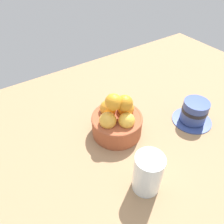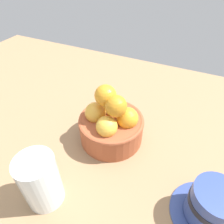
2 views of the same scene
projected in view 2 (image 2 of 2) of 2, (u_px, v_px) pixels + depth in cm
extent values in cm
cube|color=#997551|center=(111.00, 143.00, 49.91)|extent=(145.85, 84.84, 3.88)
cylinder|color=#9E4C2D|center=(111.00, 129.00, 46.68)|extent=(14.55, 14.55, 6.07)
torus|color=#9E4C2D|center=(111.00, 120.00, 44.96)|extent=(14.75, 14.75, 1.00)
sphere|color=yellow|center=(107.00, 127.00, 41.34)|extent=(4.53, 4.53, 4.53)
sphere|color=orange|center=(127.00, 118.00, 43.31)|extent=(4.78, 4.78, 4.78)
sphere|color=orange|center=(115.00, 105.00, 46.66)|extent=(4.90, 4.90, 4.90)
sphere|color=gold|center=(95.00, 113.00, 44.69)|extent=(4.79, 4.79, 4.79)
sphere|color=orange|center=(116.00, 106.00, 40.09)|extent=(4.57, 4.57, 4.57)
sphere|color=orange|center=(106.00, 95.00, 41.23)|extent=(4.61, 4.61, 4.61)
cylinder|color=#324586|center=(206.00, 214.00, 34.75)|extent=(12.23, 12.23, 0.60)
cylinder|color=#33478C|center=(213.00, 204.00, 32.32)|extent=(7.65, 7.65, 6.86)
cylinder|color=black|center=(214.00, 202.00, 31.95)|extent=(7.81, 7.81, 1.23)
cylinder|color=silver|center=(41.00, 181.00, 33.98)|extent=(6.58, 6.58, 10.70)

